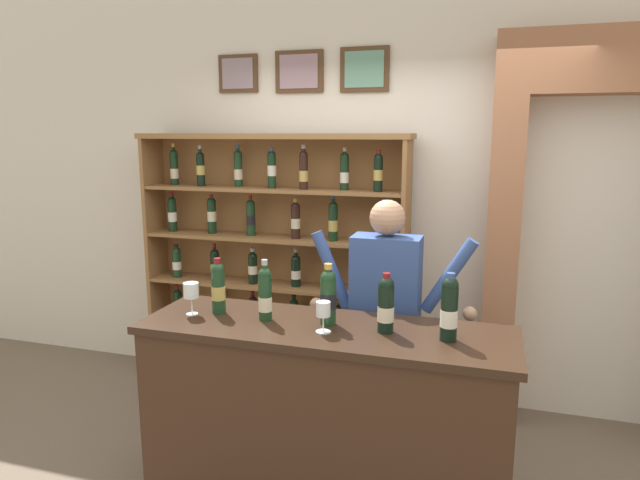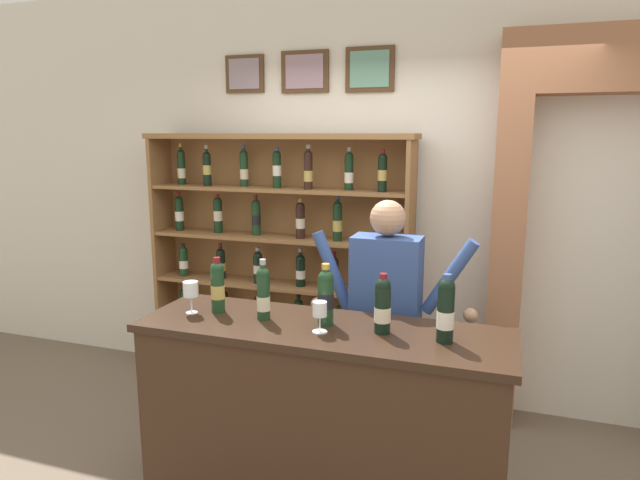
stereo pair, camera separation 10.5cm
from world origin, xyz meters
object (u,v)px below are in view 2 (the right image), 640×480
(wine_shelf, at_px, (279,257))
(tasting_bottle_chianti, at_px, (218,286))
(wine_glass_spare, at_px, (320,311))
(tasting_bottle_riserva, at_px, (263,293))
(wine_glass_center, at_px, (191,290))
(tasting_bottle_grappa, at_px, (326,296))
(tasting_bottle_rosso, at_px, (383,305))
(shopkeeper, at_px, (386,308))
(tasting_bottle_super_tuscan, at_px, (446,310))
(tasting_counter, at_px, (322,423))

(wine_shelf, relative_size, tasting_bottle_chianti, 6.92)
(tasting_bottle_chianti, relative_size, wine_glass_spare, 1.97)
(wine_glass_spare, bearing_deg, tasting_bottle_riserva, 165.48)
(wine_shelf, xyz_separation_m, wine_glass_center, (0.08, -1.37, 0.12))
(wine_shelf, distance_m, tasting_bottle_grappa, 1.54)
(tasting_bottle_rosso, xyz_separation_m, wine_glass_spare, (-0.29, -0.09, -0.03))
(tasting_bottle_grappa, xyz_separation_m, wine_glass_center, (-0.73, -0.06, -0.02))
(shopkeeper, bearing_deg, tasting_bottle_super_tuscan, -53.81)
(wine_glass_center, bearing_deg, tasting_bottle_chianti, 27.80)
(wine_shelf, xyz_separation_m, wine_glass_spare, (0.82, -1.42, 0.10))
(tasting_counter, height_order, wine_glass_center, wine_glass_center)
(shopkeeper, distance_m, tasting_bottle_rosso, 0.55)
(tasting_bottle_chianti, bearing_deg, tasting_counter, -3.60)
(tasting_bottle_super_tuscan, xyz_separation_m, wine_glass_center, (-1.33, -0.02, -0.03))
(tasting_counter, bearing_deg, wine_glass_spare, -77.60)
(tasting_bottle_rosso, height_order, tasting_bottle_super_tuscan, tasting_bottle_super_tuscan)
(wine_shelf, bearing_deg, tasting_counter, -59.12)
(wine_glass_center, xyz_separation_m, wine_glass_spare, (0.74, -0.05, -0.02))
(tasting_bottle_chianti, xyz_separation_m, tasting_bottle_riserva, (0.28, -0.03, -0.00))
(shopkeeper, distance_m, wine_glass_center, 1.10)
(tasting_bottle_rosso, bearing_deg, wine_glass_spare, -162.29)
(tasting_bottle_grappa, height_order, tasting_bottle_super_tuscan, tasting_bottle_super_tuscan)
(tasting_bottle_riserva, xyz_separation_m, tasting_bottle_rosso, (0.62, 0.00, -0.00))
(shopkeeper, height_order, tasting_bottle_rosso, shopkeeper)
(wine_glass_center, bearing_deg, wine_shelf, 93.18)
(shopkeeper, bearing_deg, wine_glass_center, -149.54)
(tasting_bottle_grappa, bearing_deg, wine_glass_spare, -85.46)
(tasting_bottle_grappa, distance_m, wine_glass_center, 0.74)
(wine_shelf, xyz_separation_m, tasting_counter, (0.80, -1.34, -0.53))
(tasting_bottle_grappa, bearing_deg, tasting_counter, -102.69)
(wine_shelf, height_order, tasting_bottle_chianti, wine_shelf)
(tasting_bottle_super_tuscan, distance_m, wine_glass_center, 1.33)
(wine_shelf, relative_size, tasting_bottle_super_tuscan, 6.46)
(wine_shelf, xyz_separation_m, tasting_bottle_super_tuscan, (1.41, -1.35, 0.15))
(wine_shelf, distance_m, tasting_bottle_rosso, 1.74)
(tasting_counter, distance_m, tasting_bottle_riserva, 0.74)
(wine_shelf, distance_m, tasting_bottle_super_tuscan, 1.96)
(tasting_counter, relative_size, tasting_bottle_grappa, 5.99)
(tasting_bottle_riserva, distance_m, tasting_bottle_super_tuscan, 0.92)
(tasting_bottle_chianti, distance_m, wine_glass_center, 0.14)
(tasting_counter, relative_size, shopkeeper, 1.16)
(tasting_bottle_super_tuscan, height_order, wine_glass_center, tasting_bottle_super_tuscan)
(tasting_bottle_rosso, bearing_deg, tasting_bottle_super_tuscan, -4.31)
(tasting_bottle_riserva, bearing_deg, tasting_bottle_grappa, 5.02)
(tasting_counter, xyz_separation_m, tasting_bottle_riserva, (-0.32, 0.01, 0.66))
(wine_shelf, relative_size, tasting_bottle_riserva, 6.54)
(wine_shelf, xyz_separation_m, tasting_bottle_grappa, (0.81, -1.31, 0.14))
(wine_glass_spare, bearing_deg, tasting_bottle_grappa, 94.54)
(tasting_bottle_rosso, distance_m, wine_glass_center, 1.03)
(tasting_bottle_rosso, bearing_deg, shopkeeper, 100.22)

